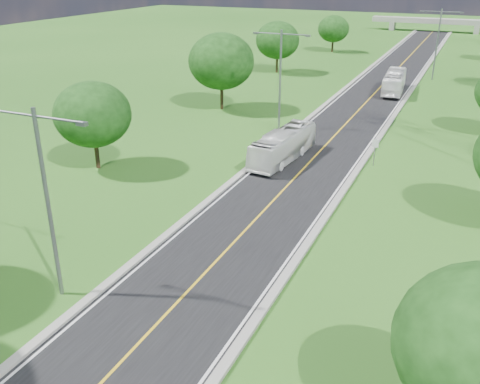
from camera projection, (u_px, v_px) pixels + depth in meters
name	position (u px, v px, depth m)	size (l,w,h in m)	color
ground	(366.00, 103.00, 66.14)	(260.00, 260.00, 0.00)	#275A19
road	(375.00, 93.00, 71.16)	(8.00, 150.00, 0.06)	black
curb_left	(344.00, 89.00, 72.72)	(0.50, 150.00, 0.22)	gray
curb_right	(408.00, 95.00, 69.54)	(0.50, 150.00, 0.22)	gray
speed_limit_sign	(375.00, 148.00, 45.10)	(0.55, 0.09, 2.40)	slate
overpass	(434.00, 22.00, 132.28)	(30.00, 3.00, 3.20)	gray
streetlight_near_left	(46.00, 190.00, 25.77)	(5.90, 0.25, 10.00)	slate
streetlight_mid_left	(280.00, 72.00, 53.45)	(5.90, 0.25, 10.00)	slate
streetlight_far_right	(438.00, 38.00, 76.64)	(5.90, 0.25, 10.00)	slate
tree_lb	(93.00, 114.00, 43.44)	(6.30, 6.30, 7.33)	black
tree_lc	(221.00, 61.00, 61.15)	(7.56, 7.56, 8.79)	black
tree_ld	(278.00, 40.00, 82.27)	(6.72, 6.72, 7.82)	black
tree_le	(334.00, 29.00, 101.71)	(5.88, 5.88, 6.84)	black
bus_outbound	(394.00, 82.00, 70.60)	(2.35, 10.02, 2.79)	white
bus_inbound	(283.00, 145.00, 46.37)	(2.24, 9.59, 2.67)	white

